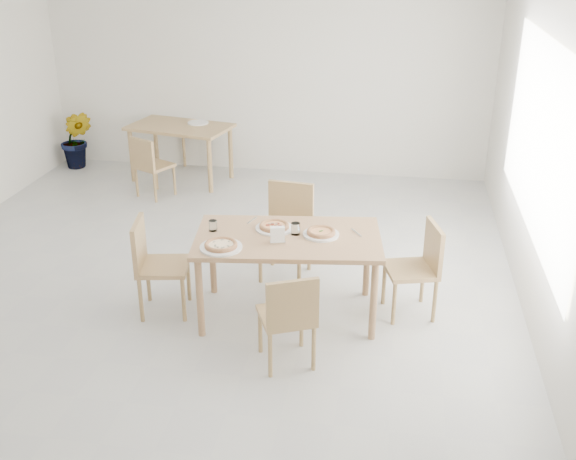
% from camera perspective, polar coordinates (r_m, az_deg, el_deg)
% --- Properties ---
extents(room, '(7.28, 7.00, 7.00)m').
position_cam_1_polar(room, '(6.04, 20.60, 7.21)').
color(room, '#BABAB5').
rests_on(room, ground).
extents(main_table, '(1.65, 1.07, 0.75)m').
position_cam_1_polar(main_table, '(5.67, -0.00, -1.25)').
color(main_table, tan).
rests_on(main_table, ground).
extents(chair_south, '(0.52, 0.52, 0.80)m').
position_cam_1_polar(chair_south, '(5.07, 0.08, -7.14)').
color(chair_south, tan).
rests_on(chair_south, ground).
extents(chair_north, '(0.49, 0.49, 0.90)m').
position_cam_1_polar(chair_north, '(6.46, -0.03, 0.57)').
color(chair_north, tan).
rests_on(chair_north, ground).
extents(chair_west, '(0.49, 0.49, 0.86)m').
position_cam_1_polar(chair_west, '(5.91, -11.33, -2.51)').
color(chair_west, tan).
rests_on(chair_west, ground).
extents(chair_east, '(0.51, 0.51, 0.83)m').
position_cam_1_polar(chair_east, '(5.88, 11.11, -2.76)').
color(chair_east, tan).
rests_on(chair_east, ground).
extents(plate_margherita, '(0.30, 0.30, 0.02)m').
position_cam_1_polar(plate_margherita, '(5.65, 2.81, -0.37)').
color(plate_margherita, white).
rests_on(plate_margherita, main_table).
extents(plate_mushroom, '(0.34, 0.34, 0.02)m').
position_cam_1_polar(plate_mushroom, '(5.44, -5.69, -1.47)').
color(plate_mushroom, white).
rests_on(plate_mushroom, main_table).
extents(plate_pepperoni, '(0.32, 0.32, 0.02)m').
position_cam_1_polar(plate_pepperoni, '(5.76, -1.17, 0.15)').
color(plate_pepperoni, white).
rests_on(plate_pepperoni, main_table).
extents(pizza_margherita, '(0.32, 0.32, 0.03)m').
position_cam_1_polar(pizza_margherita, '(5.64, 2.82, -0.16)').
color(pizza_margherita, tan).
rests_on(pizza_margherita, plate_margherita).
extents(pizza_mushroom, '(0.32, 0.32, 0.03)m').
position_cam_1_polar(pizza_mushroom, '(5.43, -5.70, -1.25)').
color(pizza_mushroom, tan).
rests_on(pizza_mushroom, plate_mushroom).
extents(pizza_pepperoni, '(0.33, 0.33, 0.03)m').
position_cam_1_polar(pizza_pepperoni, '(5.75, -1.18, 0.36)').
color(pizza_pepperoni, tan).
rests_on(pizza_pepperoni, plate_pepperoni).
extents(tumbler_a, '(0.08, 0.08, 0.10)m').
position_cam_1_polar(tumbler_a, '(5.65, 0.64, 0.11)').
color(tumbler_a, white).
rests_on(tumbler_a, main_table).
extents(tumbler_b, '(0.07, 0.07, 0.09)m').
position_cam_1_polar(tumbler_b, '(5.75, -6.37, 0.37)').
color(tumbler_b, white).
rests_on(tumbler_b, main_table).
extents(napkin_holder, '(0.14, 0.10, 0.14)m').
position_cam_1_polar(napkin_holder, '(5.49, -0.89, -0.45)').
color(napkin_holder, silver).
rests_on(napkin_holder, main_table).
extents(fork_a, '(0.11, 0.16, 0.01)m').
position_cam_1_polar(fork_a, '(5.72, 5.82, -0.23)').
color(fork_a, silver).
rests_on(fork_a, main_table).
extents(fork_b, '(0.06, 0.17, 0.01)m').
position_cam_1_polar(fork_b, '(5.94, -3.07, 0.81)').
color(fork_b, silver).
rests_on(fork_b, main_table).
extents(second_table, '(1.43, 1.00, 0.75)m').
position_cam_1_polar(second_table, '(9.11, -9.12, 8.14)').
color(second_table, tan).
rests_on(second_table, ground).
extents(chair_back_s, '(0.52, 0.52, 0.79)m').
position_cam_1_polar(chair_back_s, '(8.58, -11.64, 5.58)').
color(chair_back_s, tan).
rests_on(chair_back_s, ground).
extents(chair_back_n, '(0.54, 0.54, 0.92)m').
position_cam_1_polar(chair_back_n, '(9.82, -7.08, 8.69)').
color(chair_back_n, tan).
rests_on(chair_back_n, ground).
extents(plate_empty, '(0.28, 0.28, 0.02)m').
position_cam_1_polar(plate_empty, '(9.15, -7.62, 8.99)').
color(plate_empty, white).
rests_on(plate_empty, second_table).
extents(potted_plant, '(0.50, 0.43, 0.82)m').
position_cam_1_polar(potted_plant, '(10.00, -17.46, 7.32)').
color(potted_plant, '#1F691F').
rests_on(potted_plant, ground).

